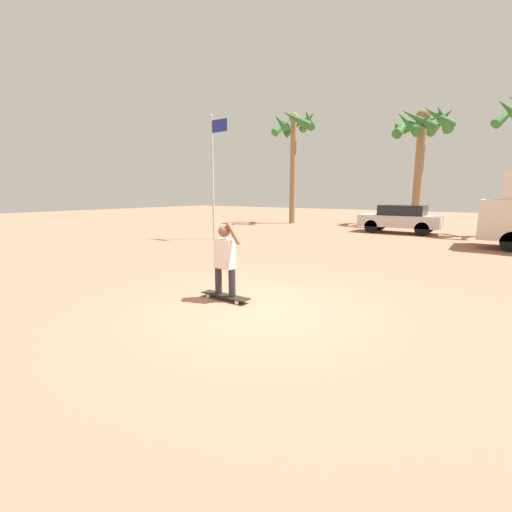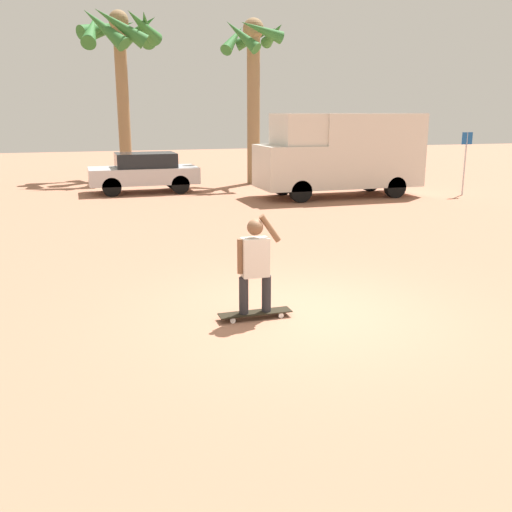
% 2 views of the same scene
% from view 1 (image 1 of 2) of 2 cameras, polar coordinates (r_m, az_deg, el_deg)
% --- Properties ---
extents(ground_plane, '(80.00, 80.00, 0.00)m').
position_cam_1_polar(ground_plane, '(6.52, 0.24, -8.60)').
color(ground_plane, '#A36B51').
extents(skateboard, '(1.11, 0.25, 0.10)m').
position_cam_1_polar(skateboard, '(6.99, -5.13, -6.64)').
color(skateboard, black).
rests_on(skateboard, ground_plane).
extents(person_skateboarder, '(0.67, 0.24, 1.49)m').
position_cam_1_polar(person_skateboarder, '(6.80, -5.25, -0.04)').
color(person_skateboarder, '#28282D').
rests_on(person_skateboarder, skateboard).
extents(parked_car_silver, '(4.10, 1.89, 1.51)m').
position_cam_1_polar(parked_car_silver, '(20.25, 22.94, 5.84)').
color(parked_car_silver, black).
rests_on(parked_car_silver, ground_plane).
extents(palm_tree_center_background, '(3.88, 3.89, 7.55)m').
position_cam_1_polar(palm_tree_center_background, '(25.71, 25.97, 18.29)').
color(palm_tree_center_background, '#8E704C').
rests_on(palm_tree_center_background, ground_plane).
extents(palm_tree_far_left, '(3.28, 3.39, 7.74)m').
position_cam_1_polar(palm_tree_far_left, '(25.33, 6.46, 19.70)').
color(palm_tree_far_left, '#8E704C').
rests_on(palm_tree_far_left, ground_plane).
extents(flagpole, '(0.95, 0.12, 5.58)m').
position_cam_1_polar(flagpole, '(16.17, -7.04, 14.15)').
color(flagpole, '#B7B7BC').
rests_on(flagpole, ground_plane).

